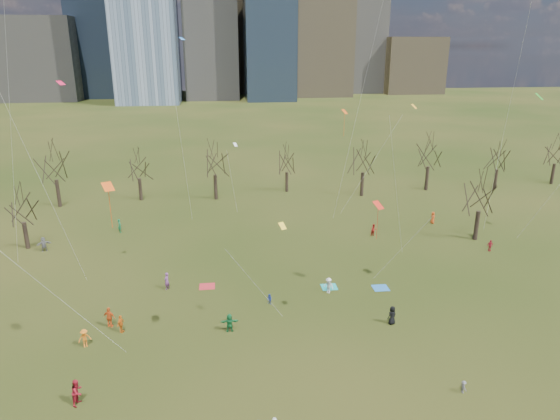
{
  "coord_description": "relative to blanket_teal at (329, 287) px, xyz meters",
  "views": [
    {
      "loc": [
        -6.22,
        -38.13,
        23.64
      ],
      "look_at": [
        0.0,
        12.0,
        7.0
      ],
      "focal_mm": 32.0,
      "sensor_mm": 36.0,
      "label": 1
    }
  ],
  "objects": [
    {
      "name": "person_7",
      "position": [
        -16.54,
        1.61,
        0.9
      ],
      "size": [
        0.71,
        0.8,
        1.84
      ],
      "primitive_type": "imported",
      "rotation": [
        0.0,
        0.0,
        4.21
      ],
      "color": "#824387",
      "rests_on": "ground"
    },
    {
      "name": "person_5",
      "position": [
        -10.41,
        -7.13,
        0.82
      ],
      "size": [
        1.56,
        0.51,
        1.68
      ],
      "primitive_type": "imported",
      "rotation": [
        0.0,
        0.0,
        3.15
      ],
      "color": "#1A793B",
      "rests_on": "ground"
    },
    {
      "name": "ground",
      "position": [
        -4.52,
        -7.21,
        -0.01
      ],
      "size": [
        500.0,
        500.0,
        0.0
      ],
      "primitive_type": "plane",
      "color": "black",
      "rests_on": "ground"
    },
    {
      "name": "person_2",
      "position": [
        -21.08,
        -15.15,
        0.96
      ],
      "size": [
        0.98,
        1.12,
        1.95
      ],
      "primitive_type": "imported",
      "rotation": [
        0.0,
        0.0,
        1.28
      ],
      "color": "#A41725",
      "rests_on": "ground"
    },
    {
      "name": "downtown_skyline",
      "position": [
        -6.95,
        203.43,
        38.99
      ],
      "size": [
        212.5,
        78.0,
        118.0
      ],
      "color": "slate",
      "rests_on": "ground"
    },
    {
      "name": "person_8",
      "position": [
        -6.48,
        -2.79,
        0.51
      ],
      "size": [
        0.62,
        0.65,
        1.05
      ],
      "primitive_type": "imported",
      "rotation": [
        0.0,
        0.0,
        5.35
      ],
      "color": "#253CA1",
      "rests_on": "ground"
    },
    {
      "name": "person_9",
      "position": [
        -0.35,
        -1.19,
        0.8
      ],
      "size": [
        1.2,
        1.14,
        1.63
      ],
      "primitive_type": "imported",
      "rotation": [
        0.0,
        0.0,
        5.6
      ],
      "color": "silver",
      "rests_on": "ground"
    },
    {
      "name": "person_10",
      "position": [
        21.38,
        7.01,
        0.69
      ],
      "size": [
        0.86,
        0.44,
        1.41
      ],
      "primitive_type": "imported",
      "rotation": [
        0.0,
        0.0,
        0.12
      ],
      "color": "#A4172A",
      "rests_on": "ground"
    },
    {
      "name": "blanket_teal",
      "position": [
        0.0,
        0.0,
        0.0
      ],
      "size": [
        1.6,
        1.5,
        0.03
      ],
      "primitive_type": "cube",
      "color": "teal",
      "rests_on": "ground"
    },
    {
      "name": "person_13",
      "position": [
        -24.24,
        19.05,
        0.92
      ],
      "size": [
        0.67,
        0.8,
        1.87
      ],
      "primitive_type": "imported",
      "rotation": [
        0.0,
        0.0,
        1.97
      ],
      "color": "#1B7942",
      "rests_on": "ground"
    },
    {
      "name": "blanket_navy",
      "position": [
        5.2,
        -0.84,
        0.0
      ],
      "size": [
        1.6,
        1.5,
        0.03
      ],
      "primitive_type": "cube",
      "color": "#2870BE",
      "rests_on": "ground"
    },
    {
      "name": "person_11",
      "position": [
        -32.19,
        13.59,
        0.88
      ],
      "size": [
        1.73,
        1.21,
        1.79
      ],
      "primitive_type": "imported",
      "rotation": [
        0.0,
        0.0,
        0.46
      ],
      "color": "slate",
      "rests_on": "ground"
    },
    {
      "name": "blanket_crimson",
      "position": [
        -12.5,
        1.69,
        0.0
      ],
      "size": [
        1.6,
        1.5,
        0.03
      ],
      "primitive_type": "cube",
      "color": "red",
      "rests_on": "ground"
    },
    {
      "name": "kites_airborne",
      "position": [
        -0.68,
        5.83,
        14.07
      ],
      "size": [
        62.31,
        39.4,
        34.59
      ],
      "color": "#EF5514",
      "rests_on": "ground"
    },
    {
      "name": "person_16",
      "position": [
        -19.75,
        -6.12,
        0.8
      ],
      "size": [
        0.74,
        1.03,
        1.63
      ],
      "primitive_type": "imported",
      "rotation": [
        0.0,
        0.0,
        1.17
      ],
      "color": "orange",
      "rests_on": "ground"
    },
    {
      "name": "person_15",
      "position": [
        -22.31,
        -8.01,
        0.79
      ],
      "size": [
        1.19,
        0.96,
        1.6
      ],
      "primitive_type": "imported",
      "rotation": [
        0.0,
        0.0,
        0.41
      ],
      "color": "orange",
      "rests_on": "ground"
    },
    {
      "name": "person_4",
      "position": [
        -20.88,
        -5.1,
        0.93
      ],
      "size": [
        1.2,
        0.83,
        1.9
      ],
      "primitive_type": "imported",
      "rotation": [
        0.0,
        0.0,
        2.78
      ],
      "color": "#E55519",
      "rests_on": "ground"
    },
    {
      "name": "person_14",
      "position": [
        8.91,
        13.63,
        0.8
      ],
      "size": [
        0.97,
        0.87,
        1.62
      ],
      "primitive_type": "imported",
      "rotation": [
        0.0,
        0.0,
        0.4
      ],
      "color": "#B21E19",
      "rests_on": "ground"
    },
    {
      "name": "person_6",
      "position": [
        4.0,
        -7.7,
        0.85
      ],
      "size": [
        0.99,
        0.83,
        1.73
      ],
      "primitive_type": "imported",
      "rotation": [
        0.0,
        0.0,
        3.54
      ],
      "color": "black",
      "rests_on": "ground"
    },
    {
      "name": "person_3",
      "position": [
        5.96,
        -17.33,
        0.47
      ],
      "size": [
        0.47,
        0.69,
        0.98
      ],
      "primitive_type": "imported",
      "rotation": [
        0.0,
        0.0,
        1.75
      ],
      "color": "slate",
      "rests_on": "ground"
    },
    {
      "name": "person_12",
      "position": [
        18.57,
        17.33,
        0.83
      ],
      "size": [
        0.6,
        0.86,
        1.69
      ],
      "primitive_type": "imported",
      "rotation": [
        0.0,
        0.0,
        1.64
      ],
      "color": "#DC4C18",
      "rests_on": "ground"
    },
    {
      "name": "bare_tree_row",
      "position": [
        -4.6,
        30.01,
        6.1
      ],
      "size": [
        113.04,
        29.8,
        9.5
      ],
      "color": "black",
      "rests_on": "ground"
    }
  ]
}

